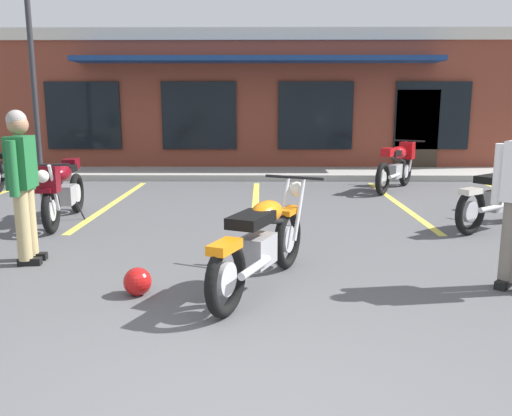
{
  "coord_description": "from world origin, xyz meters",
  "views": [
    {
      "loc": [
        0.09,
        -2.39,
        1.73
      ],
      "look_at": [
        0.04,
        3.59,
        0.55
      ],
      "focal_mm": 36.93,
      "sensor_mm": 36.0,
      "label": 1
    }
  ],
  "objects": [
    {
      "name": "ground_plane",
      "position": [
        0.0,
        3.4,
        0.0
      ],
      "size": [
        80.0,
        80.0,
        0.0
      ],
      "primitive_type": "plane",
      "color": "#515154"
    },
    {
      "name": "helmet_on_pavement",
      "position": [
        -1.04,
        2.21,
        0.13
      ],
      "size": [
        0.26,
        0.26,
        0.26
      ],
      "color": "#B71414",
      "rests_on": "ground_plane"
    },
    {
      "name": "motorcycle_foreground_classic",
      "position": [
        0.11,
        2.41,
        0.46
      ],
      "size": [
        1.12,
        1.99,
        0.98
      ],
      "color": "black",
      "rests_on": "ground_plane"
    },
    {
      "name": "motorcycle_green_cafe_racer",
      "position": [
        -5.14,
        8.51,
        0.46
      ],
      "size": [
        0.66,
        2.11,
        0.98
      ],
      "color": "black",
      "rests_on": "ground_plane"
    },
    {
      "name": "person_in_black_shirt",
      "position": [
        -2.48,
        3.21,
        0.95
      ],
      "size": [
        0.3,
        0.61,
        1.68
      ],
      "color": "black",
      "rests_on": "ground_plane"
    },
    {
      "name": "motorcycle_red_sportbike",
      "position": [
        2.89,
        8.4,
        0.53
      ],
      "size": [
        1.36,
        1.86,
        0.98
      ],
      "color": "black",
      "rests_on": "ground_plane"
    },
    {
      "name": "brick_storefront_building",
      "position": [
        0.0,
        14.04,
        1.81
      ],
      "size": [
        14.85,
        6.5,
        3.61
      ],
      "color": "brown",
      "rests_on": "ground_plane"
    },
    {
      "name": "motorcycle_silver_naked",
      "position": [
        3.5,
        4.98,
        0.46
      ],
      "size": [
        1.79,
        1.49,
        0.98
      ],
      "color": "black",
      "rests_on": "ground_plane"
    },
    {
      "name": "motorcycle_blue_standard",
      "position": [
        -2.81,
        5.16,
        0.53
      ],
      "size": [
        0.67,
        2.11,
        0.98
      ],
      "color": "black",
      "rests_on": "ground_plane"
    },
    {
      "name": "painted_stall_lines",
      "position": [
        0.0,
        6.85,
        0.0
      ],
      "size": [
        10.27,
        4.8,
        0.01
      ],
      "color": "#DBCC4C",
      "rests_on": "ground_plane"
    },
    {
      "name": "parking_lot_lamp_post",
      "position": [
        -4.87,
        9.25,
        3.44
      ],
      "size": [
        0.24,
        0.76,
        5.38
      ],
      "color": "#2D2D33",
      "rests_on": "ground_plane"
    },
    {
      "name": "sidewalk_kerb",
      "position": [
        0.0,
        10.45,
        0.07
      ],
      "size": [
        22.0,
        1.8,
        0.14
      ],
      "primitive_type": "cube",
      "color": "#A8A59E",
      "rests_on": "ground_plane"
    }
  ]
}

